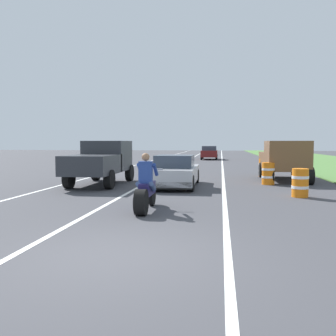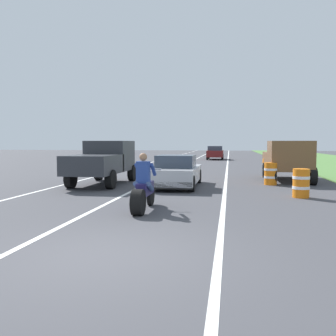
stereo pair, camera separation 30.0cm
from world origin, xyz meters
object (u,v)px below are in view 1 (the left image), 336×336
Objects in this scene: pickup_truck_left_lane_dark_grey at (101,160)px; construction_barrel_nearest at (300,183)px; sports_car_silver at (175,172)px; motorcycle_with_rider at (146,190)px; distant_car_far_ahead at (209,152)px; construction_barrel_mid at (268,173)px; pickup_truck_right_shoulder_brown at (284,158)px; construction_barrel_far at (264,168)px.

construction_barrel_nearest is (8.11, -2.74, -0.60)m from pickup_truck_left_lane_dark_grey.
sports_car_silver reaches higher than construction_barrel_nearest.
distant_car_far_ahead is (0.77, 31.38, 0.18)m from motorcycle_with_rider.
construction_barrel_mid is at bearing 99.33° from construction_barrel_nearest.
pickup_truck_left_lane_dark_grey reaches higher than construction_barrel_mid.
distant_car_far_ahead is (-3.41, 24.24, 0.27)m from construction_barrel_mid.
construction_barrel_nearest is at bearing -81.82° from distant_car_far_ahead.
construction_barrel_mid is at bearing -117.19° from pickup_truck_right_shoulder_brown.
sports_car_silver is 4.30× the size of construction_barrel_far.
motorcycle_with_rider is 8.28m from construction_barrel_mid.
pickup_truck_left_lane_dark_grey is at bearing -160.93° from pickup_truck_right_shoulder_brown.
pickup_truck_right_shoulder_brown is at bearing -69.88° from construction_barrel_far.
pickup_truck_right_shoulder_brown is 1.20× the size of distant_car_far_ahead.
sports_car_silver is 0.90× the size of pickup_truck_right_shoulder_brown.
construction_barrel_nearest is (4.80, 3.37, -0.09)m from motorcycle_with_rider.
pickup_truck_left_lane_dark_grey is 25.60m from distant_car_far_ahead.
pickup_truck_left_lane_dark_grey is 4.80× the size of construction_barrel_nearest.
construction_barrel_nearest is at bearing -26.83° from sports_car_silver.
pickup_truck_right_shoulder_brown reaches higher than motorcycle_with_rider.
pickup_truck_left_lane_dark_grey reaches higher than sports_car_silver.
motorcycle_with_rider is at bearing -111.94° from construction_barrel_far.
sports_car_silver is 5.26m from construction_barrel_nearest.
distant_car_far_ahead is (4.08, 25.27, -0.33)m from pickup_truck_left_lane_dark_grey.
motorcycle_with_rider is 2.21× the size of construction_barrel_mid.
construction_barrel_mid is at bearing 59.65° from motorcycle_with_rider.
pickup_truck_right_shoulder_brown is at bearing 86.44° from construction_barrel_nearest.
pickup_truck_left_lane_dark_grey and pickup_truck_right_shoulder_brown have the same top height.
sports_car_silver is 1.08× the size of distant_car_far_ahead.
construction_barrel_far is at bearing 68.06° from motorcycle_with_rider.
construction_barrel_mid is 24.48m from distant_car_far_ahead.
construction_barrel_far is 0.25× the size of distant_car_far_ahead.
sports_car_silver is at bearing 153.17° from construction_barrel_nearest.
construction_barrel_mid is at bearing 18.89° from sports_car_silver.
construction_barrel_far is (0.25, 3.86, 0.00)m from construction_barrel_mid.
pickup_truck_left_lane_dark_grey is at bearing 118.41° from motorcycle_with_rider.
motorcycle_with_rider is 31.39m from distant_car_far_ahead.
construction_barrel_mid is (4.18, 7.14, -0.09)m from motorcycle_with_rider.
construction_barrel_mid is at bearing -82.00° from distant_car_far_ahead.
pickup_truck_right_shoulder_brown is at bearing 62.81° from construction_barrel_mid.
distant_car_far_ahead is at bearing 80.83° from pickup_truck_left_lane_dark_grey.
pickup_truck_left_lane_dark_grey is 9.17m from construction_barrel_far.
pickup_truck_left_lane_dark_grey is 1.00× the size of pickup_truck_right_shoulder_brown.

